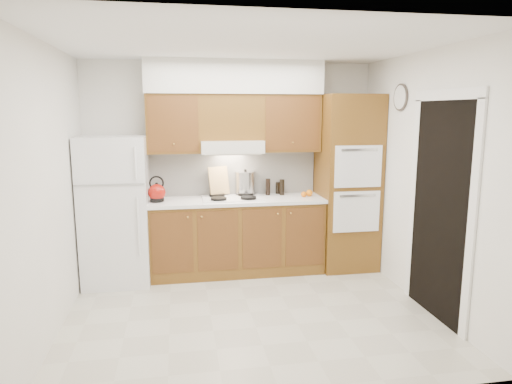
# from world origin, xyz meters

# --- Properties ---
(floor) EXTENTS (3.60, 3.60, 0.00)m
(floor) POSITION_xyz_m (0.00, 0.00, 0.00)
(floor) COLOR beige
(floor) RESTS_ON ground
(ceiling) EXTENTS (3.60, 3.60, 0.00)m
(ceiling) POSITION_xyz_m (0.00, 0.00, 2.60)
(ceiling) COLOR white
(ceiling) RESTS_ON wall_back
(wall_back) EXTENTS (3.60, 0.02, 2.60)m
(wall_back) POSITION_xyz_m (0.00, 1.50, 1.30)
(wall_back) COLOR white
(wall_back) RESTS_ON floor
(wall_left) EXTENTS (0.02, 3.00, 2.60)m
(wall_left) POSITION_xyz_m (-1.80, 0.00, 1.30)
(wall_left) COLOR white
(wall_left) RESTS_ON floor
(wall_right) EXTENTS (0.02, 3.00, 2.60)m
(wall_right) POSITION_xyz_m (1.80, 0.00, 1.30)
(wall_right) COLOR white
(wall_right) RESTS_ON floor
(fridge) EXTENTS (0.75, 0.72, 1.72)m
(fridge) POSITION_xyz_m (-1.41, 1.14, 0.86)
(fridge) COLOR white
(fridge) RESTS_ON floor
(base_cabinets) EXTENTS (2.11, 0.60, 0.90)m
(base_cabinets) POSITION_xyz_m (0.02, 1.20, 0.45)
(base_cabinets) COLOR brown
(base_cabinets) RESTS_ON floor
(countertop) EXTENTS (2.13, 0.62, 0.04)m
(countertop) POSITION_xyz_m (0.03, 1.19, 0.92)
(countertop) COLOR white
(countertop) RESTS_ON base_cabinets
(backsplash) EXTENTS (2.11, 0.03, 0.56)m
(backsplash) POSITION_xyz_m (0.02, 1.49, 1.22)
(backsplash) COLOR white
(backsplash) RESTS_ON countertop
(oven_cabinet) EXTENTS (0.70, 0.65, 2.20)m
(oven_cabinet) POSITION_xyz_m (1.44, 1.18, 1.10)
(oven_cabinet) COLOR brown
(oven_cabinet) RESTS_ON floor
(upper_cab_left) EXTENTS (0.63, 0.33, 0.70)m
(upper_cab_left) POSITION_xyz_m (-0.71, 1.33, 1.85)
(upper_cab_left) COLOR brown
(upper_cab_left) RESTS_ON wall_back
(upper_cab_right) EXTENTS (0.73, 0.33, 0.70)m
(upper_cab_right) POSITION_xyz_m (0.72, 1.33, 1.85)
(upper_cab_right) COLOR brown
(upper_cab_right) RESTS_ON wall_back
(range_hood) EXTENTS (0.75, 0.45, 0.15)m
(range_hood) POSITION_xyz_m (-0.02, 1.27, 1.57)
(range_hood) COLOR silver
(range_hood) RESTS_ON wall_back
(upper_cab_over_hood) EXTENTS (0.75, 0.33, 0.55)m
(upper_cab_over_hood) POSITION_xyz_m (-0.02, 1.33, 1.92)
(upper_cab_over_hood) COLOR brown
(upper_cab_over_hood) RESTS_ON range_hood
(soffit) EXTENTS (2.13, 0.36, 0.40)m
(soffit) POSITION_xyz_m (0.03, 1.32, 2.40)
(soffit) COLOR silver
(soffit) RESTS_ON wall_back
(cooktop) EXTENTS (0.74, 0.50, 0.01)m
(cooktop) POSITION_xyz_m (-0.02, 1.21, 0.95)
(cooktop) COLOR white
(cooktop) RESTS_ON countertop
(doorway) EXTENTS (0.02, 0.90, 2.10)m
(doorway) POSITION_xyz_m (1.79, -0.35, 1.05)
(doorway) COLOR black
(doorway) RESTS_ON floor
(wall_clock) EXTENTS (0.02, 0.30, 0.30)m
(wall_clock) POSITION_xyz_m (1.79, 0.55, 2.15)
(wall_clock) COLOR #3F3833
(wall_clock) RESTS_ON wall_right
(kettle) EXTENTS (0.23, 0.23, 0.20)m
(kettle) POSITION_xyz_m (-0.93, 1.16, 1.05)
(kettle) COLOR #96120A
(kettle) RESTS_ON countertop
(cutting_board) EXTENTS (0.28, 0.19, 0.35)m
(cutting_board) POSITION_xyz_m (-0.17, 1.38, 1.14)
(cutting_board) COLOR #DAB670
(cutting_board) RESTS_ON countertop
(stock_pot) EXTENTS (0.30, 0.30, 0.27)m
(stock_pot) POSITION_xyz_m (0.16, 1.41, 1.10)
(stock_pot) COLOR #B6B7BB
(stock_pot) RESTS_ON cooktop
(condiment_a) EXTENTS (0.06, 0.06, 0.21)m
(condiment_a) POSITION_xyz_m (0.45, 1.37, 1.05)
(condiment_a) COLOR black
(condiment_a) RESTS_ON countertop
(condiment_b) EXTENTS (0.08, 0.08, 0.20)m
(condiment_b) POSITION_xyz_m (0.63, 1.34, 1.04)
(condiment_b) COLOR black
(condiment_b) RESTS_ON countertop
(condiment_c) EXTENTS (0.06, 0.06, 0.15)m
(condiment_c) POSITION_xyz_m (0.59, 1.44, 1.02)
(condiment_c) COLOR black
(condiment_c) RESTS_ON countertop
(orange_near) EXTENTS (0.07, 0.07, 0.07)m
(orange_near) POSITION_xyz_m (0.86, 1.15, 0.98)
(orange_near) COLOR orange
(orange_near) RESTS_ON countertop
(orange_far) EXTENTS (0.11, 0.11, 0.08)m
(orange_far) POSITION_xyz_m (0.95, 1.20, 0.98)
(orange_far) COLOR orange
(orange_far) RESTS_ON countertop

